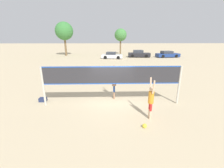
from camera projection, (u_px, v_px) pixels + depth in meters
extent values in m
plane|color=#C6B28C|center=(112.00, 104.00, 9.51)|extent=(200.00, 200.00, 0.00)
cylinder|color=beige|center=(43.00, 87.00, 9.03)|extent=(0.13, 0.13, 2.44)
cylinder|color=beige|center=(179.00, 85.00, 9.27)|extent=(0.13, 0.13, 2.44)
cube|color=#2D2D33|center=(112.00, 75.00, 8.95)|extent=(8.19, 0.02, 1.10)
cube|color=#1E4CB2|center=(112.00, 67.00, 8.80)|extent=(8.19, 0.03, 0.06)
cube|color=#1E4CB2|center=(112.00, 84.00, 9.11)|extent=(8.19, 0.03, 0.06)
cylinder|color=beige|center=(150.00, 115.00, 7.69)|extent=(0.11, 0.11, 0.48)
cylinder|color=red|center=(151.00, 107.00, 7.56)|extent=(0.12, 0.12, 0.39)
cylinder|color=beige|center=(149.00, 113.00, 7.88)|extent=(0.11, 0.11, 0.48)
cylinder|color=red|center=(150.00, 106.00, 7.75)|extent=(0.12, 0.12, 0.39)
cylinder|color=orange|center=(151.00, 97.00, 7.50)|extent=(0.28, 0.28, 0.62)
sphere|color=beige|center=(152.00, 89.00, 7.37)|extent=(0.24, 0.24, 0.24)
cylinder|color=beige|center=(154.00, 87.00, 7.08)|extent=(0.08, 0.22, 0.69)
cylinder|color=beige|center=(151.00, 84.00, 7.55)|extent=(0.08, 0.22, 0.69)
cylinder|color=tan|center=(114.00, 94.00, 10.44)|extent=(0.11, 0.11, 0.51)
cylinder|color=#1E47A5|center=(114.00, 88.00, 10.30)|extent=(0.12, 0.12, 0.42)
cylinder|color=tan|center=(114.00, 95.00, 10.25)|extent=(0.11, 0.11, 0.51)
cylinder|color=#1E47A5|center=(114.00, 89.00, 10.11)|extent=(0.12, 0.12, 0.42)
cylinder|color=tan|center=(114.00, 81.00, 10.05)|extent=(0.28, 0.28, 0.66)
sphere|color=tan|center=(114.00, 74.00, 9.91)|extent=(0.26, 0.26, 0.26)
cylinder|color=tan|center=(114.00, 71.00, 10.08)|extent=(0.08, 0.23, 0.74)
cylinder|color=tan|center=(114.00, 72.00, 9.61)|extent=(0.08, 0.23, 0.74)
sphere|color=yellow|center=(145.00, 126.00, 7.00)|extent=(0.21, 0.21, 0.21)
cube|color=navy|center=(43.00, 100.00, 9.89)|extent=(0.46, 0.34, 0.25)
cube|color=silver|center=(112.00, 56.00, 29.74)|extent=(4.32, 2.42, 0.68)
cube|color=#2D333D|center=(111.00, 53.00, 29.59)|extent=(2.07, 1.95, 0.48)
cylinder|color=black|center=(119.00, 56.00, 30.47)|extent=(0.67, 0.31, 0.64)
cylinder|color=black|center=(118.00, 58.00, 28.81)|extent=(0.67, 0.31, 0.64)
cylinder|color=black|center=(107.00, 56.00, 30.76)|extent=(0.67, 0.31, 0.64)
cylinder|color=black|center=(105.00, 57.00, 29.10)|extent=(0.67, 0.31, 0.64)
cube|color=#232328|center=(139.00, 55.00, 31.79)|extent=(4.72, 2.17, 0.76)
cube|color=#2D333D|center=(138.00, 51.00, 31.60)|extent=(2.20, 1.79, 0.59)
cylinder|color=black|center=(145.00, 55.00, 32.53)|extent=(0.66, 0.28, 0.64)
cylinder|color=black|center=(146.00, 56.00, 30.97)|extent=(0.66, 0.28, 0.64)
cylinder|color=black|center=(132.00, 55.00, 32.72)|extent=(0.66, 0.28, 0.64)
cylinder|color=black|center=(133.00, 56.00, 31.16)|extent=(0.66, 0.28, 0.64)
cube|color=navy|center=(168.00, 55.00, 31.68)|extent=(4.97, 2.46, 0.67)
cube|color=#2D333D|center=(167.00, 52.00, 31.47)|extent=(2.35, 1.98, 0.52)
cylinder|color=black|center=(172.00, 55.00, 32.78)|extent=(0.66, 0.30, 0.64)
cylinder|color=black|center=(176.00, 56.00, 31.10)|extent=(0.66, 0.30, 0.64)
cylinder|color=black|center=(159.00, 55.00, 32.35)|extent=(0.66, 0.30, 0.64)
cylinder|color=black|center=(163.00, 56.00, 30.67)|extent=(0.66, 0.30, 0.64)
cylinder|color=brown|center=(120.00, 46.00, 36.94)|extent=(0.35, 0.35, 3.81)
sphere|color=#42843D|center=(121.00, 35.00, 36.13)|extent=(2.93, 2.93, 2.93)
cylinder|color=brown|center=(65.00, 46.00, 34.00)|extent=(0.43, 0.43, 4.30)
sphere|color=#387A38|center=(64.00, 31.00, 33.03)|extent=(3.92, 3.92, 3.92)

